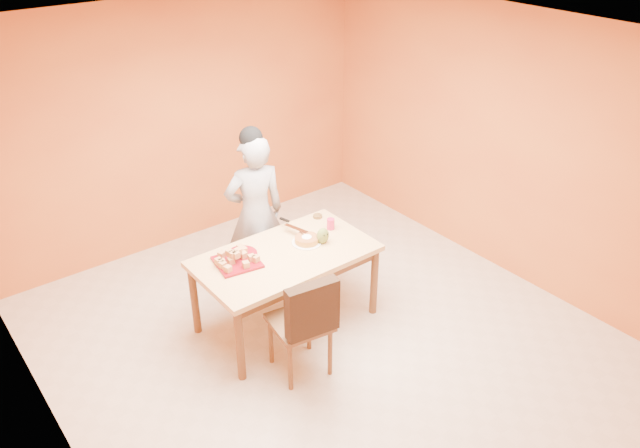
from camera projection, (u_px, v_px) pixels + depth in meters
floor at (327, 341)px, 5.68m from camera, size 5.00×5.00×0.00m
ceiling at (329, 40)px, 4.35m from camera, size 5.00×5.00×0.00m
wall_back at (184, 124)px, 6.73m from camera, size 4.50×0.00×4.50m
wall_left at (40, 317)px, 3.81m from camera, size 0.00×5.00×5.00m
wall_right at (504, 145)px, 6.22m from camera, size 0.00×5.00×5.00m
dining_table at (285, 262)px, 5.60m from camera, size 1.60×0.90×0.76m
dining_chair at (301, 321)px, 5.10m from camera, size 0.53×0.60×1.00m
pastry_pile at (237, 256)px, 5.38m from camera, size 0.33×0.33×0.11m
person at (255, 214)px, 6.08m from camera, size 0.67×0.52×1.64m
pastry_platter at (237, 262)px, 5.42m from camera, size 0.42×0.42×0.02m
red_dinner_plate at (242, 254)px, 5.54m from camera, size 0.33×0.33×0.02m
white_cake_plate at (307, 242)px, 5.71m from camera, size 0.35×0.35×0.01m
sponge_cake at (307, 240)px, 5.70m from camera, size 0.26×0.26×0.05m
cake_server at (296, 228)px, 5.81m from camera, size 0.12×0.26×0.01m
egg_ornament at (323, 236)px, 5.68m from camera, size 0.14×0.12×0.15m
magenta_glass at (331, 224)px, 5.92m from camera, size 0.09×0.09×0.11m
checker_tin at (318, 216)px, 6.13m from camera, size 0.10×0.10×0.03m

